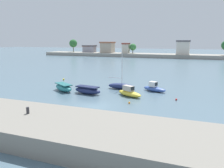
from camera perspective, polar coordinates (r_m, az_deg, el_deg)
ground_plane at (r=28.59m, az=-4.51°, el=-5.60°), size 400.00×400.00×0.00m
seawall_embankment at (r=20.64m, az=-16.05°, el=-10.28°), size 75.67×7.51×1.62m
mooring_bollard at (r=21.92m, az=-20.44°, el=-6.23°), size 0.27×0.27×0.59m
moored_boat_0 at (r=37.63m, az=-12.09°, el=-0.85°), size 4.86×3.96×1.21m
moored_boat_1 at (r=35.10m, az=-6.16°, el=-1.55°), size 4.78×2.30×1.18m
moored_boat_2 at (r=38.29m, az=2.34°, el=-0.52°), size 4.65×1.69×6.25m
moored_boat_3 at (r=33.49m, az=4.39°, el=-2.18°), size 4.55×3.39×1.55m
moored_boat_4 at (r=37.21m, az=10.60°, el=-1.06°), size 4.27×2.86×1.55m
mooring_buoy_0 at (r=32.36m, az=15.86°, el=-3.77°), size 0.28×0.28×0.28m
mooring_buoy_1 at (r=29.65m, az=4.35°, el=-4.73°), size 0.26×0.26×0.26m
mooring_buoy_2 at (r=47.78m, az=-12.09°, el=1.16°), size 0.39×0.39×0.39m
distant_shoreline at (r=111.31m, az=13.47°, el=7.51°), size 133.80×11.41×8.57m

